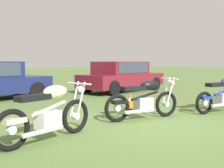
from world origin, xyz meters
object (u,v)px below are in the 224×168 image
object	(u,v)px
motorcycle_black	(144,100)
motorcycle_blue	(224,95)
motorcycle_cream	(48,113)
traffic_cone	(130,101)
car_burgundy	(122,75)

from	to	relation	value
motorcycle_black	motorcycle_blue	xyz separation A→B (m)	(2.54, -0.32, 0.00)
motorcycle_black	motorcycle_blue	world-z (taller)	same
motorcycle_cream	traffic_cone	xyz separation A→B (m)	(3.09, 2.00, -0.26)
motorcycle_cream	motorcycle_blue	world-z (taller)	same
traffic_cone	motorcycle_blue	bearing A→B (deg)	-39.30
car_burgundy	traffic_cone	size ratio (longest dim) A/B	9.39
motorcycle_cream	traffic_cone	distance (m)	3.69
car_burgundy	traffic_cone	distance (m)	5.00
motorcycle_black	car_burgundy	distance (m)	6.40
car_burgundy	motorcycle_black	bearing A→B (deg)	-135.26
motorcycle_cream	traffic_cone	bearing A→B (deg)	11.06
motorcycle_cream	car_burgundy	size ratio (longest dim) A/B	0.40
motorcycle_black	traffic_cone	world-z (taller)	motorcycle_black
motorcycle_black	traffic_cone	xyz separation A→B (m)	(0.50, 1.35, -0.25)
car_burgundy	motorcycle_blue	bearing A→B (deg)	-111.70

